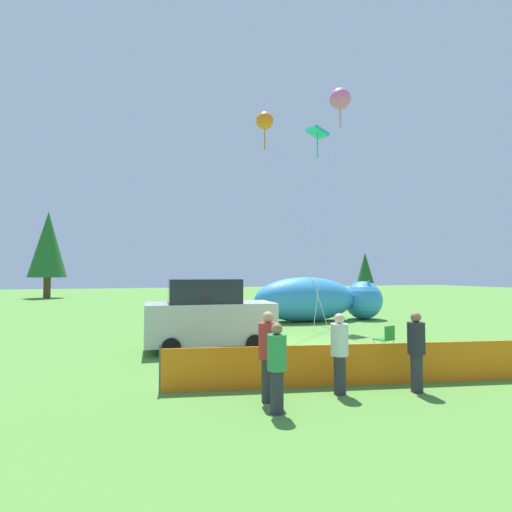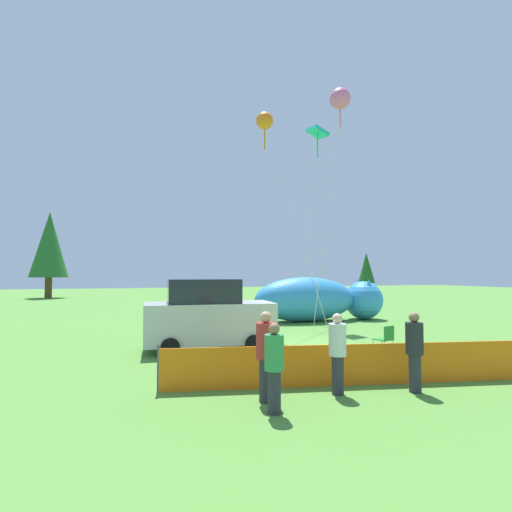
{
  "view_description": "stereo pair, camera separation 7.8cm",
  "coord_description": "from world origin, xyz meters",
  "px_view_note": "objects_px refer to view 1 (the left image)",
  "views": [
    {
      "loc": [
        -5.89,
        -12.22,
        2.48
      ],
      "look_at": [
        -0.07,
        5.53,
        3.31
      ],
      "focal_mm": 28.0,
      "sensor_mm": 36.0,
      "label": 1
    },
    {
      "loc": [
        -5.82,
        -12.25,
        2.48
      ],
      "look_at": [
        -0.07,
        5.53,
        3.31
      ],
      "focal_mm": 28.0,
      "sensor_mm": 36.0,
      "label": 2
    }
  ],
  "objects_px": {
    "parked_car": "(209,316)",
    "spectator_in_yellow_shirt": "(416,348)",
    "kite_orange_flower": "(265,122)",
    "inflatable_cat": "(318,301)",
    "spectator_in_red_shirt": "(268,352)",
    "spectator_in_blue_shirt": "(340,350)",
    "kite_pink_octopus": "(340,100)",
    "spectator_in_grey_shirt": "(277,364)",
    "kite_teal_diamond": "(317,137)",
    "folding_chair": "(386,337)"
  },
  "relations": [
    {
      "from": "parked_car",
      "to": "spectator_in_blue_shirt",
      "type": "bearing_deg",
      "value": -69.98
    },
    {
      "from": "folding_chair",
      "to": "kite_orange_flower",
      "type": "xyz_separation_m",
      "value": [
        -1.98,
        5.78,
        8.75
      ]
    },
    {
      "from": "inflatable_cat",
      "to": "kite_orange_flower",
      "type": "distance_m",
      "value": 9.37
    },
    {
      "from": "inflatable_cat",
      "to": "kite_pink_octopus",
      "type": "distance_m",
      "value": 9.9
    },
    {
      "from": "spectator_in_red_shirt",
      "to": "kite_orange_flower",
      "type": "distance_m",
      "value": 12.71
    },
    {
      "from": "folding_chair",
      "to": "kite_orange_flower",
      "type": "bearing_deg",
      "value": 2.5
    },
    {
      "from": "folding_chair",
      "to": "spectator_in_blue_shirt",
      "type": "height_order",
      "value": "spectator_in_blue_shirt"
    },
    {
      "from": "spectator_in_blue_shirt",
      "to": "parked_car",
      "type": "bearing_deg",
      "value": 106.12
    },
    {
      "from": "spectator_in_grey_shirt",
      "to": "kite_teal_diamond",
      "type": "xyz_separation_m",
      "value": [
        6.53,
        11.21,
        8.54
      ]
    },
    {
      "from": "inflatable_cat",
      "to": "folding_chair",
      "type": "bearing_deg",
      "value": -102.14
    },
    {
      "from": "inflatable_cat",
      "to": "kite_teal_diamond",
      "type": "xyz_separation_m",
      "value": [
        -0.54,
        -1.08,
        8.35
      ]
    },
    {
      "from": "spectator_in_grey_shirt",
      "to": "parked_car",
      "type": "bearing_deg",
      "value": 89.75
    },
    {
      "from": "inflatable_cat",
      "to": "kite_orange_flower",
      "type": "bearing_deg",
      "value": -146.28
    },
    {
      "from": "inflatable_cat",
      "to": "kite_teal_diamond",
      "type": "relative_size",
      "value": 0.74
    },
    {
      "from": "folding_chair",
      "to": "spectator_in_grey_shirt",
      "type": "relative_size",
      "value": 0.54
    },
    {
      "from": "inflatable_cat",
      "to": "spectator_in_red_shirt",
      "type": "xyz_separation_m",
      "value": [
        -6.99,
        -11.62,
        -0.11
      ]
    },
    {
      "from": "parked_car",
      "to": "spectator_in_blue_shirt",
      "type": "relative_size",
      "value": 2.56
    },
    {
      "from": "spectator_in_yellow_shirt",
      "to": "spectator_in_grey_shirt",
      "type": "bearing_deg",
      "value": -174.91
    },
    {
      "from": "spectator_in_grey_shirt",
      "to": "spectator_in_red_shirt",
      "type": "bearing_deg",
      "value": 83.52
    },
    {
      "from": "folding_chair",
      "to": "kite_pink_octopus",
      "type": "distance_m",
      "value": 11.07
    },
    {
      "from": "spectator_in_grey_shirt",
      "to": "spectator_in_yellow_shirt",
      "type": "distance_m",
      "value": 3.28
    },
    {
      "from": "inflatable_cat",
      "to": "spectator_in_red_shirt",
      "type": "height_order",
      "value": "inflatable_cat"
    },
    {
      "from": "spectator_in_blue_shirt",
      "to": "kite_pink_octopus",
      "type": "bearing_deg",
      "value": 59.37
    },
    {
      "from": "spectator_in_red_shirt",
      "to": "parked_car",
      "type": "bearing_deg",
      "value": 90.51
    },
    {
      "from": "folding_chair",
      "to": "kite_teal_diamond",
      "type": "distance_m",
      "value": 11.55
    },
    {
      "from": "spectator_in_yellow_shirt",
      "to": "kite_pink_octopus",
      "type": "xyz_separation_m",
      "value": [
        3.25,
        8.59,
        9.43
      ]
    },
    {
      "from": "spectator_in_yellow_shirt",
      "to": "kite_orange_flower",
      "type": "distance_m",
      "value": 12.62
    },
    {
      "from": "spectator_in_blue_shirt",
      "to": "kite_orange_flower",
      "type": "bearing_deg",
      "value": 80.08
    },
    {
      "from": "parked_car",
      "to": "kite_orange_flower",
      "type": "bearing_deg",
      "value": 51.46
    },
    {
      "from": "parked_car",
      "to": "spectator_in_yellow_shirt",
      "type": "relative_size",
      "value": 2.55
    },
    {
      "from": "kite_teal_diamond",
      "to": "spectator_in_blue_shirt",
      "type": "bearing_deg",
      "value": -114.85
    },
    {
      "from": "spectator_in_yellow_shirt",
      "to": "spectator_in_red_shirt",
      "type": "height_order",
      "value": "spectator_in_red_shirt"
    },
    {
      "from": "spectator_in_red_shirt",
      "to": "kite_pink_octopus",
      "type": "relative_size",
      "value": 0.16
    },
    {
      "from": "spectator_in_red_shirt",
      "to": "kite_orange_flower",
      "type": "xyz_separation_m",
      "value": [
        3.16,
        9.1,
        8.29
      ]
    },
    {
      "from": "parked_car",
      "to": "inflatable_cat",
      "type": "bearing_deg",
      "value": 44.48
    },
    {
      "from": "kite_orange_flower",
      "to": "kite_teal_diamond",
      "type": "xyz_separation_m",
      "value": [
        3.29,
        1.44,
        0.17
      ]
    },
    {
      "from": "spectator_in_grey_shirt",
      "to": "inflatable_cat",
      "type": "bearing_deg",
      "value": 60.09
    },
    {
      "from": "parked_car",
      "to": "kite_teal_diamond",
      "type": "relative_size",
      "value": 0.43
    },
    {
      "from": "inflatable_cat",
      "to": "kite_pink_octopus",
      "type": "height_order",
      "value": "kite_pink_octopus"
    },
    {
      "from": "inflatable_cat",
      "to": "spectator_in_grey_shirt",
      "type": "relative_size",
      "value": 4.55
    },
    {
      "from": "spectator_in_grey_shirt",
      "to": "kite_orange_flower",
      "type": "distance_m",
      "value": 13.27
    },
    {
      "from": "inflatable_cat",
      "to": "spectator_in_yellow_shirt",
      "type": "xyz_separation_m",
      "value": [
        -3.8,
        -12.0,
        -0.15
      ]
    },
    {
      "from": "kite_orange_flower",
      "to": "kite_pink_octopus",
      "type": "xyz_separation_m",
      "value": [
        3.27,
        -0.89,
        1.1
      ]
    },
    {
      "from": "inflatable_cat",
      "to": "kite_teal_diamond",
      "type": "bearing_deg",
      "value": -115.97
    },
    {
      "from": "spectator_in_red_shirt",
      "to": "kite_pink_octopus",
      "type": "bearing_deg",
      "value": 51.89
    },
    {
      "from": "parked_car",
      "to": "spectator_in_yellow_shirt",
      "type": "distance_m",
      "value": 6.79
    },
    {
      "from": "folding_chair",
      "to": "spectator_in_yellow_shirt",
      "type": "xyz_separation_m",
      "value": [
        -1.96,
        -3.7,
        0.41
      ]
    },
    {
      "from": "kite_pink_octopus",
      "to": "kite_orange_flower",
      "type": "bearing_deg",
      "value": 164.76
    },
    {
      "from": "parked_car",
      "to": "kite_orange_flower",
      "type": "height_order",
      "value": "kite_orange_flower"
    },
    {
      "from": "kite_pink_octopus",
      "to": "kite_teal_diamond",
      "type": "xyz_separation_m",
      "value": [
        0.02,
        2.33,
        -0.93
      ]
    }
  ]
}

